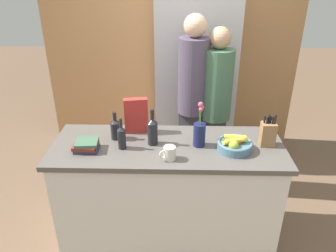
{
  "coord_description": "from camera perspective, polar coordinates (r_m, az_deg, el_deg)",
  "views": [
    {
      "loc": [
        0.06,
        -2.17,
        2.15
      ],
      "look_at": [
        0.0,
        0.08,
        1.01
      ],
      "focal_mm": 35.0,
      "sensor_mm": 36.0,
      "label": 1
    }
  ],
  "objects": [
    {
      "name": "cereal_box",
      "position": [
        2.65,
        -5.57,
        1.82
      ],
      "size": [
        0.2,
        0.09,
        0.29
      ],
      "color": "red",
      "rests_on": "kitchen_island"
    },
    {
      "name": "book_stack",
      "position": [
        2.49,
        -14.03,
        -3.33
      ],
      "size": [
        0.19,
        0.16,
        0.08
      ],
      "color": "#2D334C",
      "rests_on": "kitchen_island"
    },
    {
      "name": "person_at_sink",
      "position": [
        3.12,
        4.35,
        5.3
      ],
      "size": [
        0.29,
        0.29,
        1.76
      ],
      "rotation": [
        0.0,
        0.0,
        -0.36
      ],
      "color": "#383842",
      "rests_on": "ground_plane"
    },
    {
      "name": "bottle_vinegar",
      "position": [
        2.47,
        -2.7,
        -0.81
      ],
      "size": [
        0.08,
        0.08,
        0.29
      ],
      "color": "black",
      "rests_on": "kitchen_island"
    },
    {
      "name": "kitchen_island",
      "position": [
        2.75,
        -0.05,
        -11.34
      ],
      "size": [
        1.78,
        0.66,
        0.89
      ],
      "color": "silver",
      "rests_on": "ground_plane"
    },
    {
      "name": "back_wall_wood",
      "position": [
        3.96,
        0.63,
        14.4
      ],
      "size": [
        2.98,
        0.12,
        2.6
      ],
      "color": "#AD7A4C",
      "rests_on": "ground_plane"
    },
    {
      "name": "refrigerator",
      "position": [
        3.72,
        4.63,
        7.91
      ],
      "size": [
        0.85,
        0.62,
        1.91
      ],
      "color": "#B7B7BC",
      "rests_on": "ground_plane"
    },
    {
      "name": "coffee_mug",
      "position": [
        2.31,
        0.21,
        -4.74
      ],
      "size": [
        0.12,
        0.09,
        0.1
      ],
      "color": "silver",
      "rests_on": "kitchen_island"
    },
    {
      "name": "bottle_oil",
      "position": [
        2.44,
        -8.07,
        -1.86
      ],
      "size": [
        0.06,
        0.06,
        0.25
      ],
      "color": "black",
      "rests_on": "kitchen_island"
    },
    {
      "name": "knife_block",
      "position": [
        2.57,
        17.0,
        -1.28
      ],
      "size": [
        0.11,
        0.09,
        0.26
      ],
      "color": "olive",
      "rests_on": "kitchen_island"
    },
    {
      "name": "fruit_bowl",
      "position": [
        2.47,
        11.57,
        -3.19
      ],
      "size": [
        0.26,
        0.26,
        0.12
      ],
      "color": "slate",
      "rests_on": "kitchen_island"
    },
    {
      "name": "flower_vase",
      "position": [
        2.45,
        5.5,
        -1.15
      ],
      "size": [
        0.09,
        0.09,
        0.36
      ],
      "color": "#191E4C",
      "rests_on": "kitchen_island"
    },
    {
      "name": "person_in_blue",
      "position": [
        3.14,
        8.29,
        3.92
      ],
      "size": [
        0.29,
        0.29,
        1.65
      ],
      "rotation": [
        0.0,
        0.0,
        -0.2
      ],
      "color": "#383842",
      "rests_on": "ground_plane"
    },
    {
      "name": "ground_plane",
      "position": [
        3.05,
        -0.04,
        -17.98
      ],
      "size": [
        14.0,
        14.0,
        0.0
      ],
      "primitive_type": "plane",
      "color": "brown"
    },
    {
      "name": "bottle_wine",
      "position": [
        2.59,
        -9.14,
        -0.41
      ],
      "size": [
        0.08,
        0.08,
        0.23
      ],
      "color": "black",
      "rests_on": "kitchen_island"
    }
  ]
}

